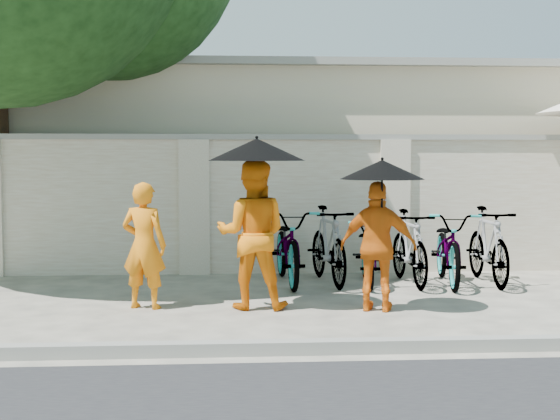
{
  "coord_description": "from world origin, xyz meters",
  "views": [
    {
      "loc": [
        -0.53,
        -8.5,
        1.76
      ],
      "look_at": [
        0.13,
        0.96,
        1.1
      ],
      "focal_mm": 50.0,
      "sensor_mm": 36.0,
      "label": 1
    }
  ],
  "objects": [
    {
      "name": "compound_wall",
      "position": [
        1.0,
        3.2,
        1.0
      ],
      "size": [
        20.0,
        0.3,
        2.0
      ],
      "primitive_type": "cube",
      "color": "beige",
      "rests_on": "ground"
    },
    {
      "name": "bike_1",
      "position": [
        0.87,
        2.06,
        0.53
      ],
      "size": [
        0.72,
        1.83,
        1.07
      ],
      "primitive_type": "imported",
      "rotation": [
        0.0,
        0.0,
        0.12
      ],
      "color": "gray",
      "rests_on": "ground"
    },
    {
      "name": "bike_4",
      "position": [
        2.51,
        1.9,
        0.5
      ],
      "size": [
        0.93,
        1.99,
        1.01
      ],
      "primitive_type": "imported",
      "rotation": [
        0.0,
        0.0,
        -0.14
      ],
      "color": "gray",
      "rests_on": "ground"
    },
    {
      "name": "ground",
      "position": [
        0.0,
        0.0,
        0.0
      ],
      "size": [
        80.0,
        80.0,
        0.0
      ],
      "primitive_type": "plane",
      "color": "#AFA790"
    },
    {
      "name": "kerb",
      "position": [
        0.0,
        -1.7,
        0.06
      ],
      "size": [
        40.0,
        0.16,
        0.12
      ],
      "primitive_type": "cube",
      "color": "gray",
      "rests_on": "ground"
    },
    {
      "name": "building_behind",
      "position": [
        2.0,
        7.0,
        1.6
      ],
      "size": [
        14.0,
        6.0,
        3.2
      ],
      "primitive_type": "cube",
      "color": "beige",
      "rests_on": "ground"
    },
    {
      "name": "bike_2",
      "position": [
        1.41,
        1.99,
        0.45
      ],
      "size": [
        0.79,
        1.78,
        0.91
      ],
      "primitive_type": "imported",
      "rotation": [
        0.0,
        0.0,
        -0.11
      ],
      "color": "gray",
      "rests_on": "ground"
    },
    {
      "name": "monk_left",
      "position": [
        -1.48,
        0.5,
        0.73
      ],
      "size": [
        0.61,
        0.5,
        1.46
      ],
      "primitive_type": "imported",
      "rotation": [
        0.0,
        0.0,
        2.83
      ],
      "color": "orange",
      "rests_on": "ground"
    },
    {
      "name": "bike_3",
      "position": [
        1.96,
        1.91,
        0.51
      ],
      "size": [
        0.55,
        1.72,
        1.02
      ],
      "primitive_type": "imported",
      "rotation": [
        0.0,
        0.0,
        0.04
      ],
      "color": "gray",
      "rests_on": "ground"
    },
    {
      "name": "parasol_center",
      "position": [
        -0.18,
        0.34,
        1.83
      ],
      "size": [
        1.1,
        1.1,
        0.98
      ],
      "color": "black",
      "rests_on": "ground"
    },
    {
      "name": "monk_center",
      "position": [
        -0.23,
        0.42,
        0.86
      ],
      "size": [
        0.91,
        0.75,
        1.72
      ],
      "primitive_type": "imported",
      "rotation": [
        0.0,
        0.0,
        3.01
      ],
      "color": "orange",
      "rests_on": "ground"
    },
    {
      "name": "bike_0",
      "position": [
        0.32,
        2.1,
        0.52
      ],
      "size": [
        0.79,
        2.0,
        1.04
      ],
      "primitive_type": "imported",
      "rotation": [
        0.0,
        0.0,
        0.05
      ],
      "color": "gray",
      "rests_on": "ground"
    },
    {
      "name": "bike_5",
      "position": [
        3.06,
        1.9,
        0.53
      ],
      "size": [
        0.55,
        1.77,
        1.06
      ],
      "primitive_type": "imported",
      "rotation": [
        0.0,
        0.0,
        -0.03
      ],
      "color": "gray",
      "rests_on": "ground"
    },
    {
      "name": "parasol_right",
      "position": [
        1.21,
        0.07,
        1.61
      ],
      "size": [
        0.94,
        0.94,
        0.88
      ],
      "color": "black",
      "rests_on": "ground"
    },
    {
      "name": "monk_right",
      "position": [
        1.19,
        0.15,
        0.74
      ],
      "size": [
        0.93,
        0.61,
        1.48
      ],
      "primitive_type": "imported",
      "rotation": [
        0.0,
        0.0,
        2.82
      ],
      "color": "#D66110",
      "rests_on": "ground"
    }
  ]
}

